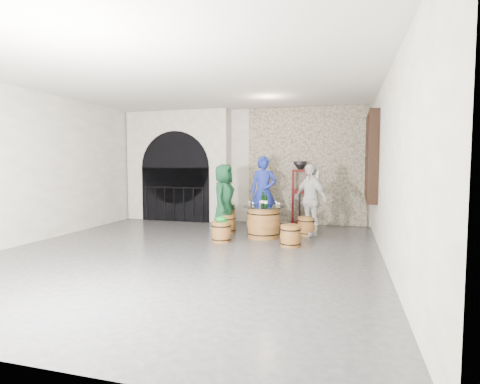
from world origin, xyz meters
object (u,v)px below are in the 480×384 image
(corking_press, at_px, (300,188))
(wine_bottle_center, at_px, (266,201))
(barrel_stool_near_left, at_px, (221,232))
(person_green, at_px, (224,198))
(wine_bottle_left, at_px, (262,200))
(barrel_stool_far, at_px, (264,221))
(barrel_stool_right, at_px, (306,226))
(person_blue, at_px, (264,192))
(barrel_stool_left, at_px, (227,224))
(side_barrel, at_px, (227,216))
(wine_bottle_right, at_px, (264,200))
(barrel_table, at_px, (264,222))
(person_white, at_px, (310,200))
(barrel_stool_near_right, at_px, (290,236))

(corking_press, bearing_deg, wine_bottle_center, -116.96)
(barrel_stool_near_left, distance_m, wine_bottle_center, 1.23)
(person_green, height_order, wine_bottle_center, person_green)
(wine_bottle_left, xyz_separation_m, corking_press, (0.63, 1.81, 0.17))
(barrel_stool_far, xyz_separation_m, barrel_stool_near_left, (-0.55, -1.72, 0.00))
(barrel_stool_far, bearing_deg, barrel_stool_right, -24.04)
(person_blue, distance_m, wine_bottle_left, 1.25)
(person_green, bearing_deg, barrel_stool_right, -86.71)
(barrel_stool_left, height_order, side_barrel, side_barrel)
(person_green, distance_m, wine_bottle_left, 1.10)
(barrel_stool_near_left, height_order, side_barrel, side_barrel)
(barrel_stool_left, height_order, barrel_stool_far, same)
(barrel_stool_left, height_order, wine_bottle_right, wine_bottle_right)
(barrel_stool_far, height_order, corking_press, corking_press)
(barrel_stool_right, bearing_deg, barrel_stool_near_left, -143.67)
(barrel_stool_left, xyz_separation_m, barrel_stool_near_left, (0.21, -1.07, 0.00))
(barrel_stool_near_left, relative_size, corking_press, 0.25)
(wine_bottle_left, relative_size, side_barrel, 0.55)
(corking_press, bearing_deg, barrel_stool_far, -145.57)
(person_blue, relative_size, wine_bottle_center, 5.73)
(barrel_stool_far, distance_m, barrel_stool_right, 1.23)
(barrel_table, xyz_separation_m, person_white, (0.98, 0.56, 0.48))
(barrel_stool_far, height_order, person_green, person_green)
(person_white, distance_m, wine_bottle_right, 1.10)
(barrel_stool_near_left, distance_m, side_barrel, 1.94)
(person_green, bearing_deg, person_blue, -42.87)
(person_blue, relative_size, corking_press, 1.08)
(side_barrel, bearing_deg, person_blue, 5.77)
(barrel_stool_right, height_order, wine_bottle_right, wine_bottle_right)
(barrel_table, bearing_deg, corking_press, 72.24)
(wine_bottle_left, relative_size, corking_press, 0.19)
(barrel_stool_left, bearing_deg, barrel_table, -20.45)
(person_green, bearing_deg, side_barrel, 12.03)
(person_white, bearing_deg, side_barrel, -155.47)
(barrel_stool_left, bearing_deg, barrel_stool_right, 4.70)
(barrel_table, height_order, barrel_stool_near_left, barrel_table)
(person_blue, xyz_separation_m, wine_bottle_center, (0.33, -1.31, -0.09))
(person_blue, bearing_deg, barrel_stool_near_right, -74.03)
(barrel_stool_left, xyz_separation_m, barrel_stool_right, (1.88, 0.15, 0.00))
(barrel_table, xyz_separation_m, wine_bottle_center, (0.06, -0.05, 0.49))
(person_green, relative_size, person_white, 0.99)
(barrel_stool_near_right, height_order, wine_bottle_center, wine_bottle_center)
(wine_bottle_left, bearing_deg, barrel_table, -48.48)
(person_green, bearing_deg, wine_bottle_center, -111.66)
(person_white, xyz_separation_m, wine_bottle_left, (-1.01, -0.52, 0.01))
(person_blue, bearing_deg, barrel_stool_near_left, -114.04)
(side_barrel, bearing_deg, barrel_stool_near_right, -44.58)
(wine_bottle_center, bearing_deg, person_green, 158.47)
(side_barrel, relative_size, corking_press, 0.34)
(barrel_stool_near_left, bearing_deg, barrel_table, 42.80)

